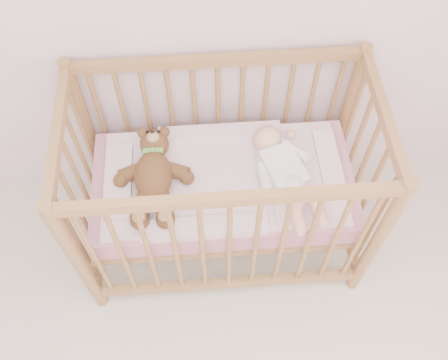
{
  "coord_description": "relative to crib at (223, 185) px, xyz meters",
  "views": [
    {
      "loc": [
        0.12,
        0.35,
        2.5
      ],
      "look_at": [
        0.2,
        1.55,
        0.62
      ],
      "focal_mm": 40.0,
      "sensor_mm": 36.0,
      "label": 1
    }
  ],
  "objects": [
    {
      "name": "teddy_bear",
      "position": [
        -0.31,
        -0.02,
        0.15
      ],
      "size": [
        0.39,
        0.54,
        0.15
      ],
      "primitive_type": null,
      "rotation": [
        0.0,
        0.0,
        -0.02
      ],
      "color": "brown",
      "rests_on": "blanket"
    },
    {
      "name": "baby",
      "position": [
        0.27,
        -0.02,
        0.14
      ],
      "size": [
        0.45,
        0.66,
        0.14
      ],
      "primitive_type": null,
      "rotation": [
        0.0,
        0.0,
        0.3
      ],
      "color": "white",
      "rests_on": "blanket"
    },
    {
      "name": "blanket",
      "position": [
        0.0,
        0.0,
        0.06
      ],
      "size": [
        1.1,
        0.58,
        0.06
      ],
      "primitive_type": null,
      "color": "pink",
      "rests_on": "mattress"
    },
    {
      "name": "crib",
      "position": [
        0.0,
        0.0,
        0.0
      ],
      "size": [
        1.36,
        0.76,
        1.0
      ],
      "primitive_type": null,
      "color": "#A77B46",
      "rests_on": "floor"
    },
    {
      "name": "mattress",
      "position": [
        0.0,
        0.0,
        -0.01
      ],
      "size": [
        1.22,
        0.62,
        0.13
      ],
      "primitive_type": "cube",
      "color": "pink",
      "rests_on": "crib"
    }
  ]
}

